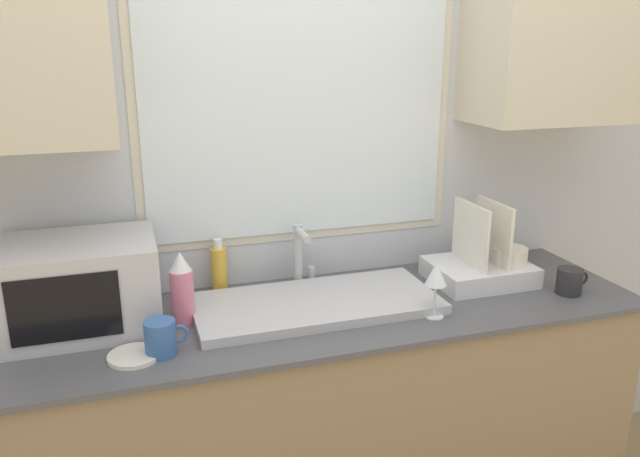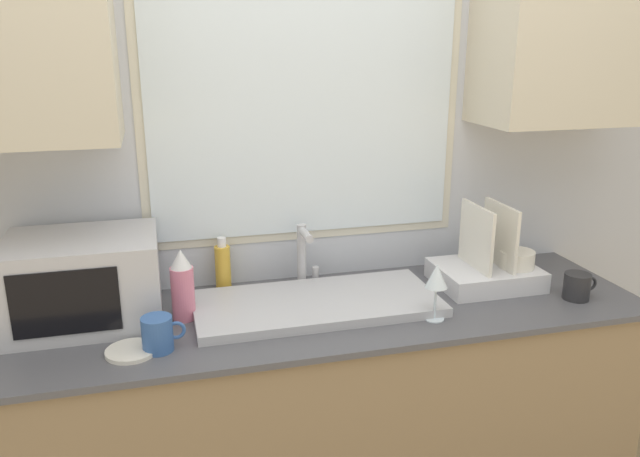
% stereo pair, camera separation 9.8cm
% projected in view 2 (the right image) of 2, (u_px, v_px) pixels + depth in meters
% --- Properties ---
extents(countertop, '(2.08, 0.62, 0.92)m').
position_uv_depth(countertop, '(327.00, 430.00, 2.15)').
color(countertop, '#8C7251').
rests_on(countertop, ground_plane).
extents(wall_back, '(6.00, 0.38, 2.60)m').
position_uv_depth(wall_back, '(306.00, 142.00, 2.13)').
color(wall_back, silver).
rests_on(wall_back, ground_plane).
extents(sink_basin, '(0.78, 0.36, 0.03)m').
position_uv_depth(sink_basin, '(317.00, 303.00, 2.01)').
color(sink_basin, '#B2B2B7').
rests_on(sink_basin, countertop).
extents(faucet, '(0.08, 0.14, 0.22)m').
position_uv_depth(faucet, '(304.00, 252.00, 2.16)').
color(faucet, '#B7B7BC').
rests_on(faucet, countertop).
extents(microwave, '(0.44, 0.34, 0.27)m').
position_uv_depth(microwave, '(84.00, 280.00, 1.88)').
color(microwave, '#B2B2B7').
rests_on(microwave, countertop).
extents(dish_rack, '(0.34, 0.27, 0.29)m').
position_uv_depth(dish_rack, '(489.00, 268.00, 2.19)').
color(dish_rack, silver).
rests_on(dish_rack, countertop).
extents(spray_bottle, '(0.07, 0.07, 0.23)m').
position_uv_depth(spray_bottle, '(183.00, 286.00, 1.91)').
color(spray_bottle, '#D8728C').
rests_on(spray_bottle, countertop).
extents(soap_bottle, '(0.05, 0.05, 0.19)m').
position_uv_depth(soap_bottle, '(223.00, 267.00, 2.14)').
color(soap_bottle, gold).
rests_on(soap_bottle, countertop).
extents(mug_near_sink, '(0.12, 0.09, 0.10)m').
position_uv_depth(mug_near_sink, '(158.00, 334.00, 1.73)').
color(mug_near_sink, '#335999').
rests_on(mug_near_sink, countertop).
extents(wine_glass, '(0.07, 0.07, 0.18)m').
position_uv_depth(wine_glass, '(436.00, 278.00, 1.89)').
color(wine_glass, silver).
rests_on(wine_glass, countertop).
extents(mug_by_rack, '(0.12, 0.09, 0.09)m').
position_uv_depth(mug_by_rack, '(577.00, 286.00, 2.07)').
color(mug_by_rack, '#262628').
rests_on(mug_by_rack, countertop).
extents(small_plate, '(0.14, 0.14, 0.01)m').
position_uv_depth(small_plate, '(131.00, 351.00, 1.72)').
color(small_plate, silver).
rests_on(small_plate, countertop).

